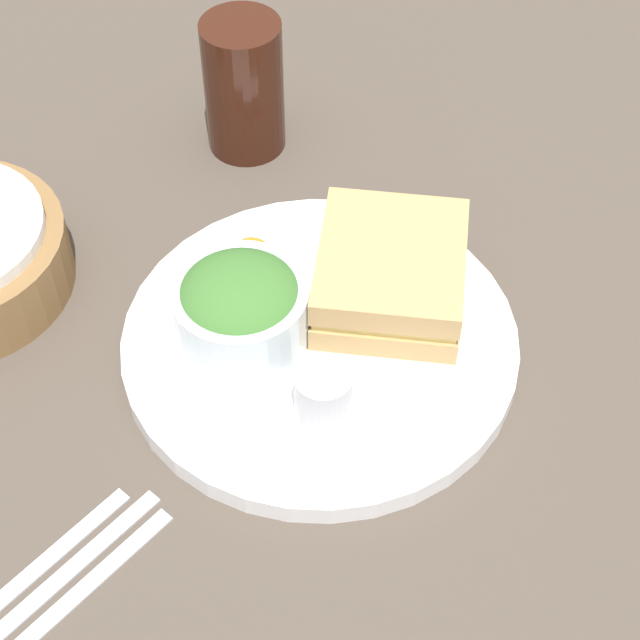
{
  "coord_description": "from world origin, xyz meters",
  "views": [
    {
      "loc": [
        -0.47,
        -0.28,
        0.68
      ],
      "look_at": [
        0.0,
        0.0,
        0.04
      ],
      "focal_mm": 60.0,
      "sensor_mm": 36.0,
      "label": 1
    }
  ],
  "objects_px": {
    "plate": "(320,344)",
    "fork": "(70,600)",
    "drink_glass": "(244,86)",
    "salad_bowl": "(240,308)",
    "sandwich": "(391,273)",
    "dressing_cup": "(323,393)",
    "spoon": "(37,568)",
    "knife": "(53,584)"
  },
  "relations": [
    {
      "from": "plate",
      "to": "dressing_cup",
      "type": "distance_m",
      "value": 0.08
    },
    {
      "from": "knife",
      "to": "spoon",
      "type": "height_order",
      "value": "same"
    },
    {
      "from": "fork",
      "to": "knife",
      "type": "relative_size",
      "value": 0.95
    },
    {
      "from": "drink_glass",
      "to": "fork",
      "type": "height_order",
      "value": "drink_glass"
    },
    {
      "from": "spoon",
      "to": "salad_bowl",
      "type": "bearing_deg",
      "value": -173.27
    },
    {
      "from": "sandwich",
      "to": "spoon",
      "type": "relative_size",
      "value": 1.05
    },
    {
      "from": "plate",
      "to": "spoon",
      "type": "distance_m",
      "value": 0.28
    },
    {
      "from": "fork",
      "to": "spoon",
      "type": "distance_m",
      "value": 0.04
    },
    {
      "from": "plate",
      "to": "spoon",
      "type": "relative_size",
      "value": 1.97
    },
    {
      "from": "plate",
      "to": "sandwich",
      "type": "distance_m",
      "value": 0.08
    },
    {
      "from": "salad_bowl",
      "to": "drink_glass",
      "type": "height_order",
      "value": "drink_glass"
    },
    {
      "from": "plate",
      "to": "drink_glass",
      "type": "distance_m",
      "value": 0.28
    },
    {
      "from": "plate",
      "to": "salad_bowl",
      "type": "xyz_separation_m",
      "value": [
        -0.03,
        0.05,
        0.05
      ]
    },
    {
      "from": "drink_glass",
      "to": "fork",
      "type": "relative_size",
      "value": 0.74
    },
    {
      "from": "drink_glass",
      "to": "spoon",
      "type": "bearing_deg",
      "value": -164.61
    },
    {
      "from": "drink_glass",
      "to": "fork",
      "type": "distance_m",
      "value": 0.5
    },
    {
      "from": "fork",
      "to": "spoon",
      "type": "height_order",
      "value": "same"
    },
    {
      "from": "drink_glass",
      "to": "knife",
      "type": "xyz_separation_m",
      "value": [
        -0.46,
        -0.14,
        -0.06
      ]
    },
    {
      "from": "spoon",
      "to": "plate",
      "type": "bearing_deg",
      "value": 176.3
    },
    {
      "from": "plate",
      "to": "knife",
      "type": "height_order",
      "value": "plate"
    },
    {
      "from": "sandwich",
      "to": "fork",
      "type": "height_order",
      "value": "sandwich"
    },
    {
      "from": "sandwich",
      "to": "drink_glass",
      "type": "distance_m",
      "value": 0.25
    },
    {
      "from": "salad_bowl",
      "to": "sandwich",
      "type": "bearing_deg",
      "value": -38.37
    },
    {
      "from": "salad_bowl",
      "to": "fork",
      "type": "relative_size",
      "value": 0.6
    },
    {
      "from": "sandwich",
      "to": "knife",
      "type": "bearing_deg",
      "value": 167.15
    },
    {
      "from": "salad_bowl",
      "to": "spoon",
      "type": "relative_size",
      "value": 0.66
    },
    {
      "from": "sandwich",
      "to": "spoon",
      "type": "distance_m",
      "value": 0.35
    },
    {
      "from": "knife",
      "to": "salad_bowl",
      "type": "bearing_deg",
      "value": -169.01
    },
    {
      "from": "knife",
      "to": "spoon",
      "type": "bearing_deg",
      "value": -90.0
    },
    {
      "from": "sandwich",
      "to": "dressing_cup",
      "type": "distance_m",
      "value": 0.13
    },
    {
      "from": "plate",
      "to": "dressing_cup",
      "type": "xyz_separation_m",
      "value": [
        -0.06,
        -0.04,
        0.03
      ]
    },
    {
      "from": "sandwich",
      "to": "knife",
      "type": "xyz_separation_m",
      "value": [
        -0.34,
        0.08,
        -0.04
      ]
    },
    {
      "from": "sandwich",
      "to": "salad_bowl",
      "type": "distance_m",
      "value": 0.13
    },
    {
      "from": "fork",
      "to": "knife",
      "type": "height_order",
      "value": "same"
    },
    {
      "from": "fork",
      "to": "spoon",
      "type": "relative_size",
      "value": 1.11
    },
    {
      "from": "spoon",
      "to": "sandwich",
      "type": "bearing_deg",
      "value": 174.85
    },
    {
      "from": "salad_bowl",
      "to": "dressing_cup",
      "type": "xyz_separation_m",
      "value": [
        -0.03,
        -0.09,
        -0.02
      ]
    },
    {
      "from": "sandwich",
      "to": "knife",
      "type": "distance_m",
      "value": 0.35
    },
    {
      "from": "plate",
      "to": "fork",
      "type": "height_order",
      "value": "plate"
    },
    {
      "from": "fork",
      "to": "drink_glass",
      "type": "bearing_deg",
      "value": -150.2
    },
    {
      "from": "sandwich",
      "to": "dressing_cup",
      "type": "height_order",
      "value": "sandwich"
    },
    {
      "from": "dressing_cup",
      "to": "salad_bowl",
      "type": "bearing_deg",
      "value": 73.18
    }
  ]
}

